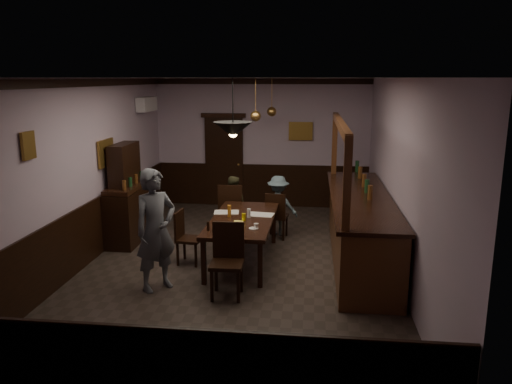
# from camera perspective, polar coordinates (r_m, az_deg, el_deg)

# --- Properties ---
(room) EXTENTS (5.01, 8.01, 3.01)m
(room) POSITION_cam_1_polar(r_m,az_deg,el_deg) (7.84, -2.24, 1.87)
(room) COLOR #2D2621
(room) RESTS_ON ground
(dining_table) EXTENTS (1.04, 2.22, 0.75)m
(dining_table) POSITION_cam_1_polar(r_m,az_deg,el_deg) (8.22, -1.54, -3.43)
(dining_table) COLOR black
(dining_table) RESTS_ON ground
(chair_far_left) EXTENTS (0.50, 0.50, 1.05)m
(chair_far_left) POSITION_cam_1_polar(r_m,az_deg,el_deg) (9.52, -2.95, -1.86)
(chair_far_left) COLOR black
(chair_far_left) RESTS_ON ground
(chair_far_right) EXTENTS (0.44, 0.44, 0.90)m
(chair_far_right) POSITION_cam_1_polar(r_m,az_deg,el_deg) (9.44, 2.33, -2.50)
(chair_far_right) COLOR black
(chair_far_right) RESTS_ON ground
(chair_near) EXTENTS (0.46, 0.46, 1.03)m
(chair_near) POSITION_cam_1_polar(r_m,az_deg,el_deg) (7.03, -3.28, -7.35)
(chair_near) COLOR black
(chair_near) RESTS_ON ground
(chair_side) EXTENTS (0.42, 0.42, 0.89)m
(chair_side) POSITION_cam_1_polar(r_m,az_deg,el_deg) (8.29, -8.08, -4.86)
(chair_side) COLOR black
(chair_side) RESTS_ON ground
(person_standing) EXTENTS (0.74, 0.77, 1.77)m
(person_standing) POSITION_cam_1_polar(r_m,az_deg,el_deg) (7.25, -11.38, -4.29)
(person_standing) COLOR #51545C
(person_standing) RESTS_ON ground
(person_seated_left) EXTENTS (0.60, 0.49, 1.14)m
(person_seated_left) POSITION_cam_1_polar(r_m,az_deg,el_deg) (9.80, -2.71, -1.45)
(person_seated_left) COLOR #49482C
(person_seated_left) RESTS_ON ground
(person_seated_right) EXTENTS (0.82, 0.56, 1.17)m
(person_seated_right) POSITION_cam_1_polar(r_m,az_deg,el_deg) (9.68, 2.54, -1.55)
(person_seated_right) COLOR slate
(person_seated_right) RESTS_ON ground
(newspaper_left) EXTENTS (0.45, 0.35, 0.01)m
(newspaper_left) POSITION_cam_1_polar(r_m,az_deg,el_deg) (8.56, -3.39, -2.31)
(newspaper_left) COLOR silver
(newspaper_left) RESTS_ON dining_table
(newspaper_right) EXTENTS (0.45, 0.35, 0.01)m
(newspaper_right) POSITION_cam_1_polar(r_m,az_deg,el_deg) (8.39, 0.56, -2.61)
(newspaper_right) COLOR silver
(newspaper_right) RESTS_ON dining_table
(napkin) EXTENTS (0.15, 0.15, 0.00)m
(napkin) POSITION_cam_1_polar(r_m,az_deg,el_deg) (8.00, -2.04, -3.41)
(napkin) COLOR #FEEE5D
(napkin) RESTS_ON dining_table
(saucer) EXTENTS (0.15, 0.15, 0.01)m
(saucer) POSITION_cam_1_polar(r_m,az_deg,el_deg) (7.63, -0.28, -4.18)
(saucer) COLOR white
(saucer) RESTS_ON dining_table
(coffee_cup) EXTENTS (0.08, 0.08, 0.07)m
(coffee_cup) POSITION_cam_1_polar(r_m,az_deg,el_deg) (7.61, 0.02, -3.88)
(coffee_cup) COLOR white
(coffee_cup) RESTS_ON saucer
(pastry_plate) EXTENTS (0.22, 0.22, 0.01)m
(pastry_plate) POSITION_cam_1_polar(r_m,az_deg,el_deg) (7.70, -2.37, -4.01)
(pastry_plate) COLOR white
(pastry_plate) RESTS_ON dining_table
(pastry_ring_a) EXTENTS (0.13, 0.13, 0.04)m
(pastry_ring_a) POSITION_cam_1_polar(r_m,az_deg,el_deg) (7.70, -2.69, -3.81)
(pastry_ring_a) COLOR #C68C47
(pastry_ring_a) RESTS_ON pastry_plate
(pastry_ring_b) EXTENTS (0.13, 0.13, 0.04)m
(pastry_ring_b) POSITION_cam_1_polar(r_m,az_deg,el_deg) (7.69, -2.02, -3.82)
(pastry_ring_b) COLOR #C68C47
(pastry_ring_b) RESTS_ON pastry_plate
(soda_can) EXTENTS (0.07, 0.07, 0.12)m
(soda_can) POSITION_cam_1_polar(r_m,az_deg,el_deg) (8.05, -1.41, -2.87)
(soda_can) COLOR #FFF115
(soda_can) RESTS_ON dining_table
(beer_glass) EXTENTS (0.06, 0.06, 0.20)m
(beer_glass) POSITION_cam_1_polar(r_m,az_deg,el_deg) (8.26, -3.07, -2.19)
(beer_glass) COLOR #BF721E
(beer_glass) RESTS_ON dining_table
(water_glass) EXTENTS (0.06, 0.06, 0.15)m
(water_glass) POSITION_cam_1_polar(r_m,az_deg,el_deg) (8.21, -0.82, -2.43)
(water_glass) COLOR silver
(water_glass) RESTS_ON dining_table
(pepper_mill) EXTENTS (0.04, 0.04, 0.14)m
(pepper_mill) POSITION_cam_1_polar(r_m,az_deg,el_deg) (7.56, -5.49, -3.89)
(pepper_mill) COLOR black
(pepper_mill) RESTS_ON dining_table
(sideboard) EXTENTS (0.50, 1.39, 1.83)m
(sideboard) POSITION_cam_1_polar(r_m,az_deg,el_deg) (9.60, -14.36, -1.14)
(sideboard) COLOR black
(sideboard) RESTS_ON ground
(bar_counter) EXTENTS (0.97, 4.16, 2.33)m
(bar_counter) POSITION_cam_1_polar(r_m,az_deg,el_deg) (8.51, 11.76, -3.79)
(bar_counter) COLOR #4A2413
(bar_counter) RESTS_ON ground
(door_back) EXTENTS (0.90, 0.06, 2.10)m
(door_back) POSITION_cam_1_polar(r_m,az_deg,el_deg) (11.90, -3.65, 3.46)
(door_back) COLOR black
(door_back) RESTS_ON ground
(ac_unit) EXTENTS (0.20, 0.85, 0.30)m
(ac_unit) POSITION_cam_1_polar(r_m,az_deg,el_deg) (11.10, -12.38, 9.78)
(ac_unit) COLOR white
(ac_unit) RESTS_ON ground
(picture_left_small) EXTENTS (0.04, 0.28, 0.36)m
(picture_left_small) POSITION_cam_1_polar(r_m,az_deg,el_deg) (7.06, -24.59, 4.85)
(picture_left_small) COLOR olive
(picture_left_small) RESTS_ON ground
(picture_left_large) EXTENTS (0.04, 0.62, 0.48)m
(picture_left_large) POSITION_cam_1_polar(r_m,az_deg,el_deg) (9.24, -16.77, 4.29)
(picture_left_large) COLOR olive
(picture_left_large) RESTS_ON ground
(picture_back) EXTENTS (0.55, 0.04, 0.42)m
(picture_back) POSITION_cam_1_polar(r_m,az_deg,el_deg) (11.63, 5.13, 6.94)
(picture_back) COLOR olive
(picture_back) RESTS_ON ground
(pendant_iron) EXTENTS (0.56, 0.56, 0.83)m
(pendant_iron) POSITION_cam_1_polar(r_m,az_deg,el_deg) (7.14, -2.64, 7.13)
(pendant_iron) COLOR black
(pendant_iron) RESTS_ON ground
(pendant_brass_mid) EXTENTS (0.20, 0.20, 0.81)m
(pendant_brass_mid) POSITION_cam_1_polar(r_m,az_deg,el_deg) (9.46, -0.05, 8.66)
(pendant_brass_mid) COLOR #BF8C3F
(pendant_brass_mid) RESTS_ON ground
(pendant_brass_far) EXTENTS (0.20, 0.20, 0.81)m
(pendant_brass_far) POSITION_cam_1_polar(r_m,az_deg,el_deg) (10.69, 1.80, 9.14)
(pendant_brass_far) COLOR #BF8C3F
(pendant_brass_far) RESTS_ON ground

